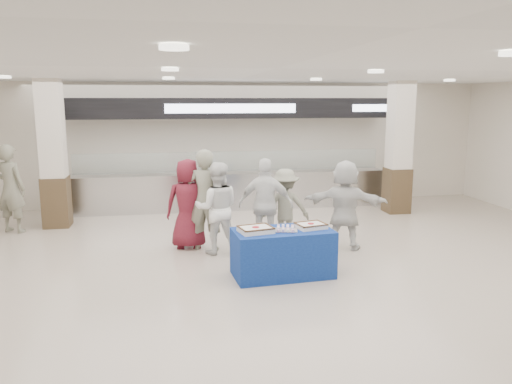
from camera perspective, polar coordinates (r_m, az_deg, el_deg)
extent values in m
plane|color=#BEB1A2|center=(7.81, 2.21, -10.20)|extent=(14.00, 14.00, 0.00)
cube|color=silver|center=(12.84, -2.95, 0.14)|extent=(8.00, 0.80, 0.90)
cube|color=silver|center=(12.77, -2.97, 2.21)|extent=(8.00, 0.85, 0.04)
cube|color=white|center=(12.43, -2.81, 3.52)|extent=(7.60, 0.02, 0.50)
cube|color=black|center=(12.63, -3.04, 9.55)|extent=(8.40, 0.70, 0.50)
cube|color=white|center=(12.28, -2.83, 9.52)|extent=(3.20, 0.03, 0.22)
cube|color=white|center=(13.31, 13.84, 9.31)|extent=(1.40, 0.03, 0.18)
cube|color=#3C2D1B|center=(11.80, -21.82, -1.05)|extent=(0.55, 0.55, 1.10)
cube|color=silver|center=(11.60, -22.37, 6.71)|extent=(0.50, 0.50, 2.10)
cube|color=#3C2D1B|center=(12.83, 15.78, 0.19)|extent=(0.55, 0.55, 1.10)
cube|color=silver|center=(12.65, 16.15, 7.34)|extent=(0.50, 0.50, 2.10)
cube|color=navy|center=(7.95, 3.07, -6.97)|extent=(1.60, 0.89, 0.75)
cube|color=white|center=(7.70, -0.03, -4.35)|extent=(0.56, 0.48, 0.08)
cube|color=#492D15|center=(7.68, -0.03, -3.98)|extent=(0.56, 0.48, 0.02)
cylinder|color=#A51720|center=(7.68, -0.03, -4.04)|extent=(0.13, 0.13, 0.01)
cube|color=white|center=(7.99, 6.28, -3.88)|extent=(0.51, 0.43, 0.07)
cube|color=#492D15|center=(7.98, 6.28, -3.56)|extent=(0.51, 0.43, 0.02)
cylinder|color=#A51720|center=(7.98, 6.28, -3.61)|extent=(0.12, 0.12, 0.01)
cube|color=silver|center=(7.82, 3.38, -4.37)|extent=(0.42, 0.35, 0.01)
imported|color=maroon|center=(9.40, -7.77, -1.34)|extent=(0.87, 0.61, 1.69)
imported|color=slate|center=(9.23, -5.84, -0.91)|extent=(0.79, 0.63, 1.88)
imported|color=white|center=(9.01, -4.47, -1.86)|extent=(0.87, 0.70, 1.67)
imported|color=white|center=(9.16, 1.14, -1.47)|extent=(1.09, 0.71, 1.72)
imported|color=slate|center=(9.57, 3.31, -1.72)|extent=(1.01, 0.65, 1.47)
imported|color=silver|center=(9.39, 10.12, -1.45)|extent=(1.63, 1.04, 1.68)
imported|color=slate|center=(11.61, -26.24, 0.35)|extent=(0.81, 0.70, 1.86)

